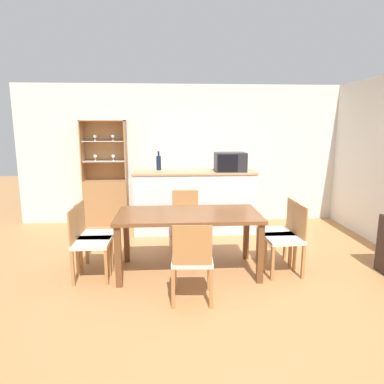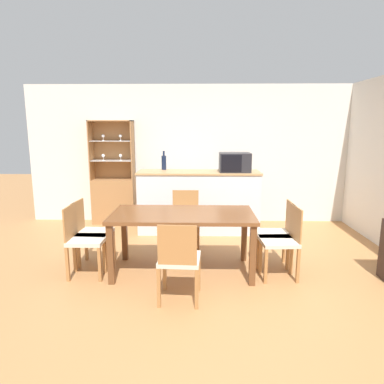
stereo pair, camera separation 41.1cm
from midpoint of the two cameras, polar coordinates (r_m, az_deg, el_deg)
The scene contains 13 objects.
ground_plane at distance 4.23m, azimuth 2.22°, elevation -14.26°, with size 18.00×18.00×0.00m, color #B27A47.
wall_back at distance 6.47m, azimuth -0.07°, elevation 6.27°, with size 6.80×0.06×2.55m.
kitchen_counter at distance 5.87m, azimuth -1.58°, elevation -1.61°, with size 2.06×0.59×1.05m.
display_cabinet at distance 6.52m, azimuth -15.85°, elevation -0.41°, with size 0.78×0.33×1.90m.
dining_table at distance 4.21m, azimuth -3.40°, elevation -4.73°, with size 1.74×0.86×0.76m.
dining_chair_side_right_far at distance 4.55m, azimuth 11.91°, elevation -6.53°, with size 0.42×0.42×0.87m.
dining_chair_head_near at distance 3.56m, azimuth -3.34°, elevation -11.32°, with size 0.44×0.44×0.87m.
dining_chair_side_left_far at distance 4.55m, azimuth -18.69°, elevation -6.89°, with size 0.44×0.44×0.87m.
dining_chair_head_far at distance 4.99m, azimuth -3.42°, elevation -4.76°, with size 0.42×0.42×0.87m.
dining_chair_side_left_near at distance 4.31m, azimuth -19.58°, elevation -7.93°, with size 0.42×0.42×0.87m.
dining_chair_side_right_near at distance 4.32m, azimuth 12.81°, elevation -7.53°, with size 0.44×0.44×0.87m.
microwave at distance 5.78m, azimuth 4.36°, elevation 5.02°, with size 0.51×0.40×0.32m.
wine_bottle at distance 5.98m, azimuth -7.55°, elevation 4.90°, with size 0.08×0.08×0.33m.
Camera 1 is at (-0.61, -3.80, 1.80)m, focal length 32.00 mm.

